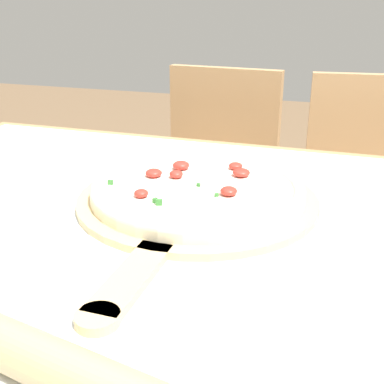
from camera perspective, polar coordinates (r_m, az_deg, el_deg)
The scene contains 7 objects.
dining_table at distance 0.75m, azimuth -0.83°, elevation -11.86°, with size 1.46×1.03×0.76m.
towel_cloth at distance 0.70m, azimuth -0.87°, elevation -5.31°, with size 1.38×0.95×0.00m.
pizza_peel at distance 0.80m, azimuth 0.31°, elevation -1.26°, with size 0.40×0.57×0.01m.
pizza at distance 0.81m, azimuth 0.67°, elevation 0.43°, with size 0.36×0.36×0.03m.
rolling_pin at distance 0.49m, azimuth -20.77°, elevation -16.68°, with size 0.48×0.12×0.05m.
chair_left at distance 1.61m, azimuth 2.55°, elevation 0.88°, with size 0.43×0.43×0.88m.
chair_right at distance 1.56m, azimuth 19.91°, elevation -1.18°, with size 0.44×0.44×0.88m.
Camera 1 is at (0.21, -0.59, 1.08)m, focal length 45.00 mm.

